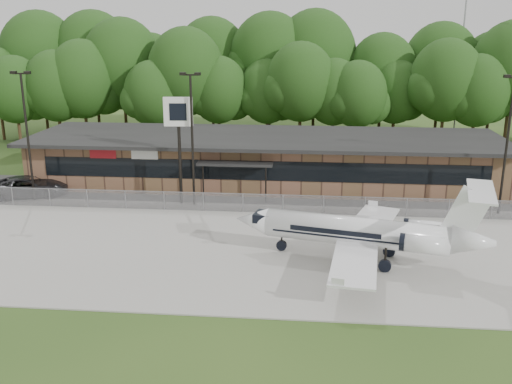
# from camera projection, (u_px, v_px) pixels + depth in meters

# --- Properties ---
(ground) EXTENTS (160.00, 160.00, 0.00)m
(ground) POSITION_uv_depth(u_px,v_px,m) (228.00, 308.00, 28.32)
(ground) COLOR #274518
(ground) RESTS_ON ground
(apron) EXTENTS (64.00, 18.00, 0.08)m
(apron) POSITION_uv_depth(u_px,v_px,m) (246.00, 247.00, 35.95)
(apron) COLOR #9E9B93
(apron) RESTS_ON ground
(parking_lot) EXTENTS (50.00, 9.00, 0.06)m
(parking_lot) POSITION_uv_depth(u_px,v_px,m) (261.00, 196.00, 46.95)
(parking_lot) COLOR #383835
(parking_lot) RESTS_ON ground
(terminal) EXTENTS (41.00, 11.65, 4.30)m
(terminal) POSITION_uv_depth(u_px,v_px,m) (266.00, 159.00, 50.60)
(terminal) COLOR brown
(terminal) RESTS_ON ground
(fence) EXTENTS (46.00, 0.04, 1.52)m
(fence) POSITION_uv_depth(u_px,v_px,m) (256.00, 203.00, 42.44)
(fence) COLOR gray
(fence) RESTS_ON ground
(treeline) EXTENTS (72.00, 12.00, 15.00)m
(treeline) POSITION_uv_depth(u_px,v_px,m) (278.00, 80.00, 66.38)
(treeline) COLOR #1C3811
(treeline) RESTS_ON ground
(radio_mast) EXTENTS (0.20, 0.20, 25.00)m
(radio_mast) POSITION_uv_depth(u_px,v_px,m) (463.00, 35.00, 68.73)
(radio_mast) COLOR gray
(radio_mast) RESTS_ON ground
(light_pole_left) EXTENTS (1.55, 0.30, 10.23)m
(light_pole_left) POSITION_uv_depth(u_px,v_px,m) (27.00, 127.00, 44.05)
(light_pole_left) COLOR black
(light_pole_left) RESTS_ON ground
(light_pole_mid) EXTENTS (1.55, 0.30, 10.23)m
(light_pole_mid) POSITION_uv_depth(u_px,v_px,m) (192.00, 130.00, 42.88)
(light_pole_mid) COLOR black
(light_pole_mid) RESTS_ON ground
(light_pole_right) EXTENTS (1.55, 0.30, 10.23)m
(light_pole_right) POSITION_uv_depth(u_px,v_px,m) (508.00, 135.00, 40.80)
(light_pole_right) COLOR black
(light_pole_right) RESTS_ON ground
(business_jet) EXTENTS (15.14, 13.62, 5.12)m
(business_jet) POSITION_uv_depth(u_px,v_px,m) (365.00, 233.00, 33.28)
(business_jet) COLOR white
(business_jet) RESTS_ON ground
(suv) EXTENTS (6.77, 4.62, 1.72)m
(suv) POSITION_uv_depth(u_px,v_px,m) (28.00, 187.00, 46.56)
(suv) COLOR #333336
(suv) RESTS_ON ground
(pole_sign) EXTENTS (2.21, 0.41, 8.38)m
(pole_sign) POSITION_uv_depth(u_px,v_px,m) (179.00, 123.00, 43.13)
(pole_sign) COLOR black
(pole_sign) RESTS_ON ground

